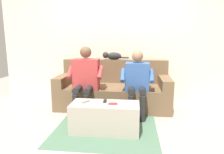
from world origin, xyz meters
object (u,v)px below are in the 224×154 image
Objects in this scene: person_left_seated at (137,79)px; remote_gray at (86,102)px; remote_black at (105,101)px; coffee_table at (105,118)px; person_right_seated at (85,77)px; couch at (113,92)px; cat_on_backrest at (112,56)px; remote_red at (113,104)px.

person_left_seated is 8.57× the size of remote_gray.
coffee_table is at bearing 6.17° from remote_black.
person_left_seated is at bearing 168.19° from remote_gray.
coffee_table is 0.95m from person_right_seated.
person_right_seated reaches higher than remote_gray.
couch is 1.02m from remote_black.
remote_gray is 1.09× the size of remote_black.
cat_on_backrest is 1.48m from remote_gray.
remote_red is at bearing 116.34° from remote_gray.
coffee_table is 0.36m from remote_gray.
cat_on_backrest is (-0.39, -0.68, 0.31)m from person_right_seated.
coffee_table is at bearing 122.14° from person_right_seated.
coffee_table is at bearing -25.08° from remote_red.
person_right_seated is at bearing -147.53° from remote_black.
couch is 3.98× the size of cat_on_backrest.
remote_red is (-0.56, 0.74, -0.23)m from person_right_seated.
coffee_table is 0.25m from remote_red.
person_right_seated is (0.44, 0.39, 0.36)m from couch.
remote_black is (0.01, -0.08, 0.22)m from coffee_table.
person_left_seated is at bearing -121.74° from coffee_table.
couch is 0.69m from person_right_seated.
person_right_seated is 0.95m from remote_red.
cat_on_backrest is at bearing -78.88° from couch.
remote_gray is at bearing 43.76° from person_left_seated.
couch reaches higher than remote_red.
person_right_seated is 0.84m from cat_on_backrest.
coffee_table is 0.81× the size of person_right_seated.
cat_on_backrest is 1.53m from remote_red.
remote_gray is (0.72, 0.69, -0.20)m from person_left_seated.
couch is at bearing -90.00° from coffee_table.
cat_on_backrest is at bearing -53.17° from person_left_seated.
remote_red is (-0.39, 0.06, 0.00)m from remote_gray.
remote_black is at bearing 137.18° from remote_gray.
remote_gray and remote_black have the same top height.
person_left_seated is 9.32× the size of remote_black.
remote_gray reaches higher than coffee_table.
couch is 16.29× the size of remote_gray.
person_left_seated is 0.89m from person_right_seated.
cat_on_backrest is (0.06, -0.29, 0.67)m from couch.
person_left_seated reaches higher than remote_red.
remote_gray is 1.05× the size of remote_red.
person_right_seated is 9.50× the size of remote_red.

